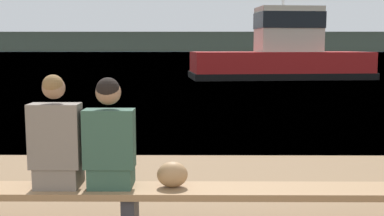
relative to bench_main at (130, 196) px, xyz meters
The scene contains 7 objects.
water_surface 123.23m from the bench_main, 89.95° to the left, with size 240.00×240.00×0.00m, color #5684A3.
far_shoreline 171.66m from the bench_main, 89.97° to the left, with size 600.00×12.00×6.89m, color #424738.
bench_main is the anchor object (origin of this frame).
person_left 0.84m from the bench_main, behind, with size 0.45×0.37×1.03m.
person_right 0.56m from the bench_main, behind, with size 0.45×0.38×1.01m.
shopping_bag 0.44m from the bench_main, ahead, with size 0.28×0.20×0.24m.
tugboat_red 22.57m from the bench_main, 76.48° to the left, with size 9.92×4.75×6.09m.
Camera 1 is at (0.49, -1.77, 1.71)m, focal length 45.00 mm.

